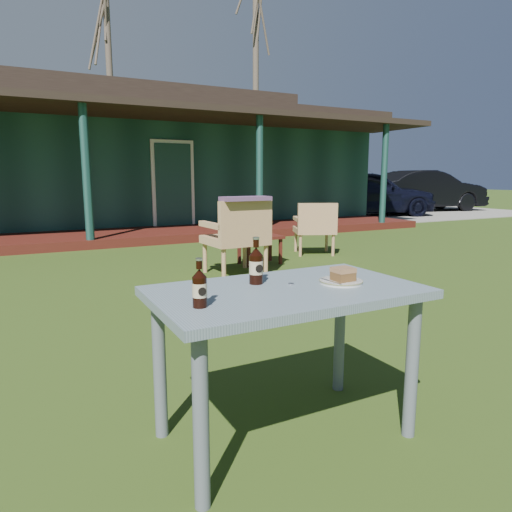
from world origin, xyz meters
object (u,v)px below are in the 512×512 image
car_far (425,191)px  armchair_left (238,233)px  cake_slice (343,274)px  side_table (260,240)px  car_near (366,193)px  plate (341,281)px  cafe_table (286,310)px  cola_bottle_near (256,265)px  armchair_right (315,226)px  cola_bottle_far (200,288)px

car_far → armchair_left: bearing=131.8°
cake_slice → side_table: 4.29m
car_near → plate: bearing=156.3°
cafe_table → plate: size_ratio=5.88×
cola_bottle_near → armchair_right: bearing=52.1°
car_near → cola_bottle_near: (-8.75, -9.36, 0.09)m
car_near → car_far: 3.28m
cafe_table → car_far: bearing=40.3°
car_far → plate: car_far is taller
cafe_table → armchair_left: armchair_left is taller
cafe_table → cola_bottle_far: size_ratio=6.28×
cola_bottle_far → side_table: (2.38, 4.00, -0.46)m
car_near → armchair_right: car_near is taller
side_table → cola_bottle_far: bearing=-120.8°
cafe_table → cola_bottle_far: (-0.45, -0.11, 0.18)m
cola_bottle_far → cake_slice: bearing=4.9°
armchair_right → car_near: bearing=43.5°
car_near → car_far: bearing=-61.9°
car_near → armchair_left: bearing=147.7°
cafe_table → cake_slice: 0.32m
car_near → car_far: same height
cake_slice → armchair_left: armchair_left is taller
cola_bottle_near → car_far: bearing=39.7°
armchair_left → armchair_right: armchair_left is taller
car_far → cake_slice: 15.41m
car_near → cola_bottle_far: size_ratio=22.11×
plate → armchair_left: bearing=72.6°
plate → cake_slice: 0.04m
car_near → cafe_table: car_near is taller
cafe_table → cake_slice: bearing=-8.9°
side_table → car_far: bearing=31.9°
plate → armchair_left: armchair_left is taller
car_far → side_table: bearing=131.1°
cake_slice → side_table: bearing=67.3°
cola_bottle_far → side_table: 4.68m
car_near → armchair_right: size_ratio=5.15×
cola_bottle_far → armchair_right: (3.52, 4.29, -0.34)m
car_far → car_near: bearing=109.6°
cola_bottle_far → cafe_table: bearing=13.3°
car_far → cola_bottle_far: size_ratio=22.87×
cafe_table → cake_slice: cake_slice is taller
car_near → cola_bottle_far: 13.24m
car_far → cafe_table: bearing=139.6°
car_near → armchair_right: (-5.59, -5.32, -0.26)m
car_far → cafe_table: car_far is taller
plate → cola_bottle_near: bearing=154.2°
side_table → cafe_table: bearing=-116.3°
car_far → cola_bottle_near: size_ratio=19.86×
armchair_right → plate: bearing=-123.5°
car_far → cake_slice: car_far is taller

